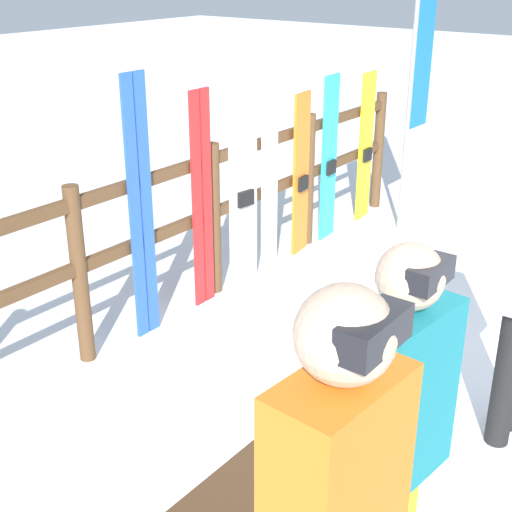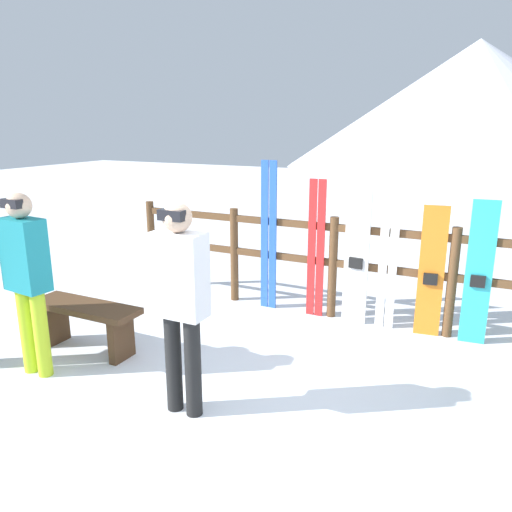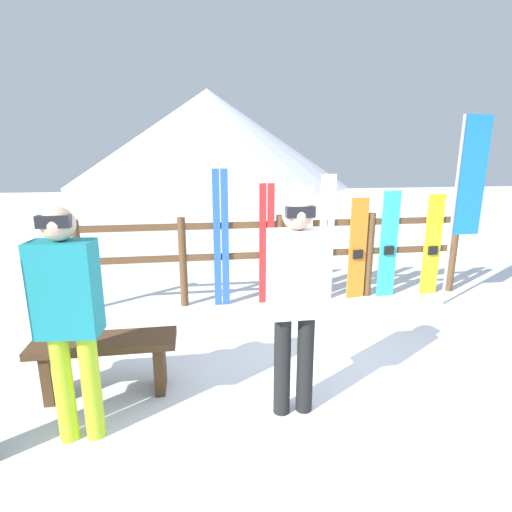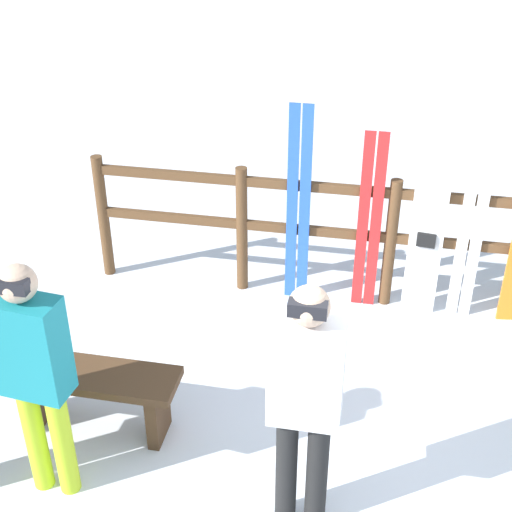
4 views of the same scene
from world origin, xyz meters
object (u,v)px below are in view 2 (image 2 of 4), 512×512
at_px(person_white, 180,294).
at_px(snowboard_white, 357,256).
at_px(bench, 86,318).
at_px(person_teal, 27,271).
at_px(snowboard_orange, 431,272).
at_px(snowboard_cyan, 479,274).
at_px(ski_pair_blue, 269,236).
at_px(ski_pair_white, 389,253).
at_px(ski_pair_red, 316,249).

bearing_deg(person_white, snowboard_white, 73.65).
relative_size(bench, person_teal, 0.70).
bearing_deg(snowboard_white, snowboard_orange, -0.01).
distance_m(bench, snowboard_cyan, 3.89).
xyz_separation_m(bench, snowboard_white, (2.15, 1.87, 0.42)).
xyz_separation_m(person_teal, person_white, (1.53, 0.06, 0.01)).
height_order(person_teal, ski_pair_blue, ski_pair_blue).
relative_size(person_teal, ski_pair_white, 0.96).
bearing_deg(snowboard_cyan, ski_pair_red, 179.88).
relative_size(person_teal, ski_pair_blue, 0.92).
height_order(person_teal, ski_pair_red, person_teal).
xyz_separation_m(bench, person_teal, (-0.07, -0.54, 0.61)).
bearing_deg(snowboard_orange, ski_pair_red, 179.84).
distance_m(ski_pair_blue, ski_pair_red, 0.60).
xyz_separation_m(ski_pair_blue, snowboard_cyan, (2.29, -0.00, -0.15)).
bearing_deg(snowboard_orange, snowboard_cyan, 0.01).
distance_m(bench, ski_pair_red, 2.56).
bearing_deg(person_white, person_teal, -177.60).
relative_size(ski_pair_red, snowboard_orange, 1.15).
xyz_separation_m(snowboard_white, snowboard_cyan, (1.23, -0.00, -0.04)).
distance_m(bench, person_teal, 0.82).
bearing_deg(ski_pair_white, ski_pair_blue, 180.00).
height_order(bench, person_white, person_white).
bearing_deg(snowboard_cyan, ski_pair_blue, 179.91).
distance_m(person_teal, snowboard_white, 3.29).
xyz_separation_m(person_white, ski_pair_blue, (-0.37, 2.36, -0.08)).
height_order(person_white, snowboard_cyan, person_white).
xyz_separation_m(person_teal, ski_pair_white, (2.56, 2.42, -0.11)).
distance_m(person_teal, person_white, 1.53).
relative_size(person_white, snowboard_cyan, 1.12).
bearing_deg(person_white, ski_pair_blue, 98.95).
xyz_separation_m(ski_pair_red, ski_pair_white, (0.81, 0.00, 0.05)).
xyz_separation_m(bench, ski_pair_white, (2.49, 1.88, 0.50)).
distance_m(person_white, snowboard_cyan, 3.05).
relative_size(ski_pair_red, snowboard_cyan, 1.08).
distance_m(ski_pair_red, ski_pair_white, 0.81).
height_order(bench, ski_pair_blue, ski_pair_blue).
distance_m(ski_pair_red, snowboard_orange, 1.26).
bearing_deg(ski_pair_white, ski_pair_red, 180.00).
height_order(ski_pair_red, snowboard_cyan, ski_pair_red).
bearing_deg(ski_pair_blue, bench, -120.13).
bearing_deg(ski_pair_blue, person_teal, -115.63).
bearing_deg(ski_pair_red, ski_pair_white, 0.00).
bearing_deg(bench, ski_pair_red, 48.15).
xyz_separation_m(person_teal, snowboard_white, (2.22, 2.42, -0.18)).
height_order(bench, person_teal, person_teal).
bearing_deg(snowboard_orange, person_white, -122.15).
distance_m(ski_pair_red, snowboard_cyan, 1.70).
height_order(person_white, ski_pair_white, ski_pair_white).
bearing_deg(bench, snowboard_white, 41.07).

